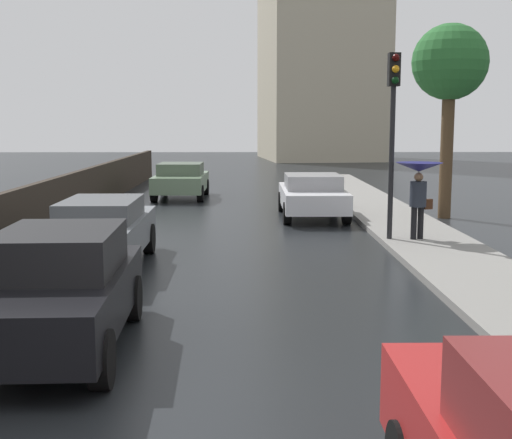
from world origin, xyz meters
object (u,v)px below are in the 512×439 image
Objects in this scene: car_green_mid_road at (181,180)px; traffic_light at (393,111)px; car_grey_near_kerb at (101,231)px; pedestrian_with_umbrella_far at (419,179)px; car_black_far_lane at (58,289)px; street_tree_near at (450,66)px; car_white_behind_camera at (312,195)px.

car_green_mid_road is 0.91× the size of traffic_light.
car_grey_near_kerb is 2.53× the size of pedestrian_with_umbrella_far.
car_grey_near_kerb is at bearing 89.27° from car_green_mid_road.
street_tree_near is at bearing -127.06° from car_black_far_lane.
car_green_mid_road is at bearing 120.58° from traffic_light.
car_black_far_lane is 0.93× the size of traffic_light.
street_tree_near reaches higher than car_black_far_lane.
car_white_behind_camera is at bearing 96.54° from pedestrian_with_umbrella_far.
street_tree_near reaches higher than car_grey_near_kerb.
pedestrian_with_umbrella_far is (6.52, -10.01, 0.87)m from car_green_mid_road.
car_black_far_lane is 0.70× the size of street_tree_near.
car_black_far_lane is at bearing -127.53° from traffic_light.
car_black_far_lane is (0.51, -4.95, 0.06)m from car_grey_near_kerb.
car_green_mid_road is at bearing 106.01° from pedestrian_with_umbrella_far.
traffic_light is at bearing 121.51° from car_green_mid_road.
street_tree_near is at bearing -1.90° from car_white_behind_camera.
street_tree_near is (2.58, 4.50, 1.37)m from traffic_light.
car_grey_near_kerb is at bearing -177.35° from pedestrian_with_umbrella_far.
car_white_behind_camera is (4.84, 7.13, -0.03)m from car_grey_near_kerb.
street_tree_near is (8.83, 7.02, 3.76)m from car_grey_near_kerb.
car_green_mid_road is 0.90× the size of car_white_behind_camera.
traffic_light is (5.73, 7.46, 2.33)m from car_black_far_lane.
car_grey_near_kerb is 1.17× the size of car_green_mid_road.
traffic_light is (1.40, -4.62, 2.42)m from car_white_behind_camera.
street_tree_near reaches higher than car_white_behind_camera.
car_grey_near_kerb reaches higher than car_green_mid_road.
car_green_mid_road is 11.98m from pedestrian_with_umbrella_far.
traffic_light is at bearing -158.77° from car_grey_near_kerb.
traffic_light is 5.36m from street_tree_near.
pedestrian_with_umbrella_far is 1.68m from traffic_light.
car_black_far_lane reaches higher than car_grey_near_kerb.
car_white_behind_camera is at bearing 130.91° from car_green_mid_road.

